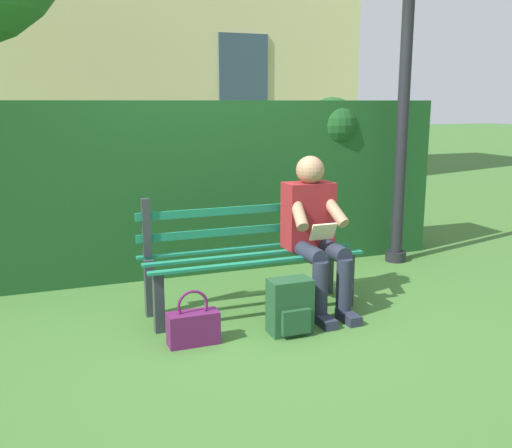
# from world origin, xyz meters

# --- Properties ---
(ground) EXTENTS (60.00, 60.00, 0.00)m
(ground) POSITION_xyz_m (0.00, 0.00, 0.00)
(ground) COLOR #3D6B2D
(park_bench) EXTENTS (1.67, 0.49, 0.90)m
(park_bench) POSITION_xyz_m (0.00, -0.07, 0.43)
(park_bench) COLOR #2D3338
(park_bench) RESTS_ON ground
(person_seated) EXTENTS (0.44, 0.73, 1.19)m
(person_seated) POSITION_xyz_m (-0.49, 0.10, 0.63)
(person_seated) COLOR maroon
(person_seated) RESTS_ON ground
(hedge_backdrop) EXTENTS (5.18, 0.67, 1.64)m
(hedge_backdrop) POSITION_xyz_m (0.18, -1.36, 0.83)
(hedge_backdrop) COLOR #19471E
(hedge_backdrop) RESTS_ON ground
(backpack) EXTENTS (0.30, 0.25, 0.39)m
(backpack) POSITION_xyz_m (-0.10, 0.51, 0.19)
(backpack) COLOR #1E4728
(backpack) RESTS_ON ground
(handbag) EXTENTS (0.34, 0.15, 0.38)m
(handbag) POSITION_xyz_m (0.59, 0.46, 0.12)
(handbag) COLOR #59194C
(handbag) RESTS_ON ground
(lamp_post) EXTENTS (0.29, 0.29, 3.62)m
(lamp_post) POSITION_xyz_m (-1.88, -0.81, 2.18)
(lamp_post) COLOR black
(lamp_post) RESTS_ON ground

